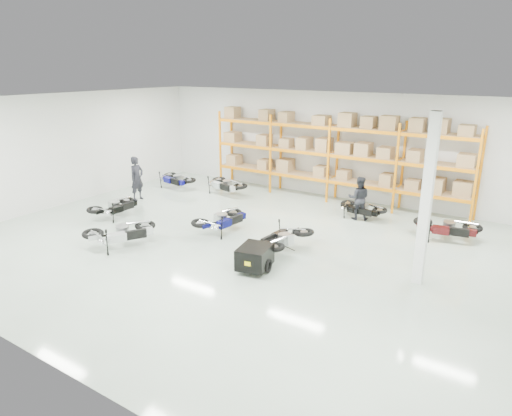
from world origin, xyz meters
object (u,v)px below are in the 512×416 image
Objects in this scene: trailer at (255,257)px; person_back at (359,198)px; moto_back_d at (448,224)px; person_left at (137,178)px; moto_black_far_left at (115,204)px; moto_back_b at (225,182)px; moto_touring_right at (284,235)px; moto_blue_centre at (222,216)px; moto_silver_left at (121,229)px; moto_back_a at (175,176)px; moto_back_c at (361,206)px.

trailer is 1.08× the size of person_back.
person_left reaches higher than moto_back_d.
moto_black_far_left is 0.94× the size of moto_back_b.
moto_touring_right is at bearing 123.77° from moto_back_d.
moto_blue_centre is 4.90m from moto_back_b.
moto_back_b is at bearing -45.06° from person_left.
moto_blue_centre is at bearing -94.76° from moto_silver_left.
moto_silver_left is 1.07× the size of moto_back_d.
moto_back_a is at bearing 134.26° from trailer.
moto_back_d is (3.98, 3.86, -0.02)m from moto_touring_right.
moto_black_far_left is 7.11m from trailer.
moto_silver_left is 1.12× the size of trailer.
moto_black_far_left is at bearing 178.69° from moto_back_b.
trailer is 8.76m from person_left.
moto_back_d is 12.33m from person_left.
moto_black_far_left is 5.15m from moto_back_b.
person_left is 1.15× the size of person_back.
moto_back_c is at bearing -74.91° from moto_back_a.
moto_back_b is 1.17× the size of moto_back_c.
moto_back_a is at bearing -18.42° from person_back.
person_back is at bearing 167.80° from moto_back_c.
moto_blue_centre reaches higher than moto_black_far_left.
person_back reaches higher than moto_back_a.
moto_black_far_left is at bearing 160.06° from trailer.
moto_back_b reaches higher than moto_back_d.
person_left is at bearing -4.14° from moto_blue_centre.
moto_back_c is 0.87× the size of moto_back_d.
moto_touring_right is 1.07× the size of trailer.
trailer is at bearing -121.49° from moto_back_b.
moto_blue_centre is 1.07× the size of trailer.
moto_black_far_left is at bearing -154.79° from person_left.
moto_back_b is at bearing -68.55° from moto_back_a.
moto_blue_centre is at bearing 147.39° from moto_back_c.
moto_back_b is 9.53m from moto_back_d.
trailer is at bearing 133.55° from moto_back_d.
trailer is 8.14m from moto_back_b.
moto_back_b is (-1.00, 6.79, -0.03)m from moto_silver_left.
moto_silver_left is at bearing -155.92° from moto_back_b.
moto_black_far_left is 7.06m from moto_touring_right.
person_left is at bearing -61.73° from moto_black_far_left.
person_back is (3.41, 3.91, 0.24)m from moto_blue_centre.
moto_silver_left is (-1.86, -2.81, 0.03)m from moto_blue_centre.
moto_back_a is 2.62m from moto_back_b.
moto_silver_left is 5.41m from person_left.
moto_back_b is at bearing 121.35° from trailer.
person_back is (-3.24, 0.44, 0.25)m from moto_back_d.
moto_blue_centre is 5.19m from person_back.
moto_touring_right is at bearing 177.77° from moto_back_c.
moto_silver_left reaches higher than moto_blue_centre.
moto_back_a reaches higher than moto_back_c.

